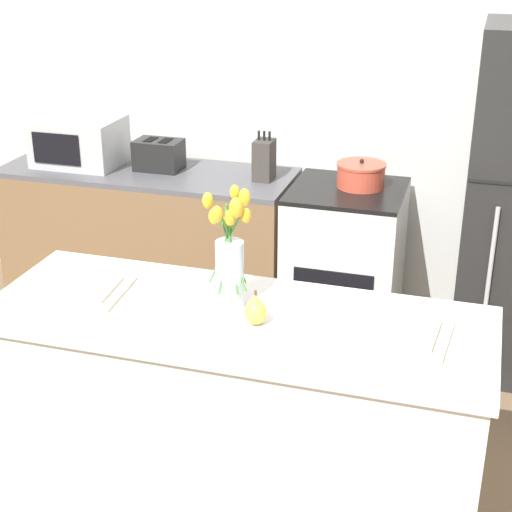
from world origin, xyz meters
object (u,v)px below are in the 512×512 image
object	(u,v)px
plate_setting_left	(86,289)
plate_setting_right	(405,334)
pear_figurine	(256,311)
cooking_pot	(361,175)
microwave	(79,141)
flower_vase	(230,258)
knife_block	(264,160)
stove_range	(344,266)
toaster	(159,155)

from	to	relation	value
plate_setting_left	plate_setting_right	size ratio (longest dim) A/B	1.00
pear_figurine	plate_setting_left	xyz separation A→B (m)	(-0.68, 0.06, -0.04)
cooking_pot	microwave	size ratio (longest dim) A/B	0.54
flower_vase	pear_figurine	xyz separation A→B (m)	(0.13, -0.11, -0.14)
pear_figurine	knife_block	bearing A→B (deg)	105.32
flower_vase	microwave	xyz separation A→B (m)	(-1.44, 1.54, -0.09)
stove_range	microwave	world-z (taller)	microwave
toaster	cooking_pot	size ratio (longest dim) A/B	1.07
pear_figurine	plate_setting_left	bearing A→B (deg)	175.06
flower_vase	knife_block	world-z (taller)	flower_vase
plate_setting_left	microwave	bearing A→B (deg)	119.17
cooking_pot	pear_figurine	bearing A→B (deg)	-92.36
stove_range	plate_setting_right	size ratio (longest dim) A/B	2.88
stove_range	knife_block	xyz separation A→B (m)	(-0.47, 0.03, 0.56)
plate_setting_right	pear_figurine	bearing A→B (deg)	-173.34
plate_setting_right	knife_block	size ratio (longest dim) A/B	1.16
plate_setting_left	microwave	distance (m)	1.82
knife_block	cooking_pot	bearing A→B (deg)	2.87
pear_figurine	flower_vase	bearing A→B (deg)	140.04
plate_setting_left	stove_range	bearing A→B (deg)	66.53
toaster	cooking_pot	bearing A→B (deg)	1.03
toaster	pear_figurine	bearing A→B (deg)	-57.21
pear_figurine	plate_setting_right	distance (m)	0.51
cooking_pot	knife_block	bearing A→B (deg)	-177.13
stove_range	knife_block	world-z (taller)	knife_block
plate_setting_left	cooking_pot	size ratio (longest dim) A/B	1.19
stove_range	toaster	distance (m)	1.22
pear_figurine	cooking_pot	world-z (taller)	pear_figurine
flower_vase	knife_block	size ratio (longest dim) A/B	1.62
pear_figurine	plate_setting_right	bearing A→B (deg)	6.66
microwave	flower_vase	bearing A→B (deg)	-46.98
plate_setting_left	cooking_pot	bearing A→B (deg)	65.52
flower_vase	microwave	world-z (taller)	flower_vase
plate_setting_right	cooking_pot	distance (m)	1.70
flower_vase	microwave	bearing A→B (deg)	133.02
plate_setting_left	microwave	xyz separation A→B (m)	(-0.89, 1.59, 0.09)
plate_setting_right	stove_range	bearing A→B (deg)	107.12
plate_setting_right	toaster	distance (m)	2.26
microwave	knife_block	distance (m)	1.10
stove_range	cooking_pot	distance (m)	0.52
flower_vase	cooking_pot	bearing A→B (deg)	82.94
pear_figurine	microwave	distance (m)	2.27
flower_vase	stove_range	bearing A→B (deg)	84.84
stove_range	plate_setting_right	xyz separation A→B (m)	(0.49, -1.59, 0.50)
pear_figurine	toaster	distance (m)	2.00
flower_vase	plate_setting_right	xyz separation A→B (m)	(0.63, -0.05, -0.18)
stove_range	microwave	size ratio (longest dim) A/B	1.87
stove_range	cooking_pot	bearing A→B (deg)	42.65
cooking_pot	flower_vase	bearing A→B (deg)	-97.06
plate_setting_right	microwave	xyz separation A→B (m)	(-2.06, 1.59, 0.09)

